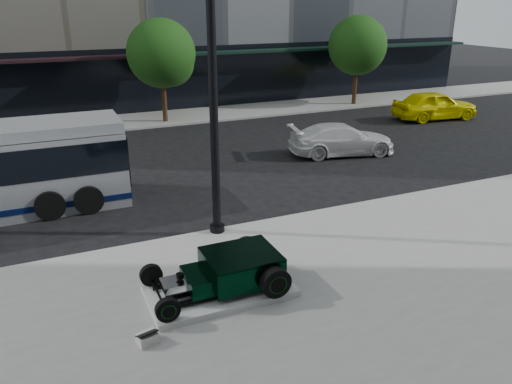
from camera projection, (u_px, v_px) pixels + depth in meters
name	position (u px, v px, depth m)	size (l,w,h in m)	color
ground	(230.00, 203.00, 17.51)	(120.00, 120.00, 0.00)	black
sidewalk_far	(145.00, 120.00, 29.44)	(70.00, 4.00, 0.12)	gray
street_trees	(164.00, 56.00, 27.75)	(29.80, 3.80, 5.70)	black
display_plinth	(220.00, 290.00, 11.87)	(3.40, 1.80, 0.15)	silver
hot_rod	(233.00, 269.00, 11.81)	(3.22, 2.00, 0.81)	black
info_plaque	(147.00, 338.00, 10.12)	(0.46, 0.38, 0.31)	silver
lamppost	(214.00, 109.00, 13.77)	(0.44, 0.44, 8.07)	black
white_sedan	(342.00, 139.00, 22.85)	(1.98, 4.86, 1.41)	white
yellow_taxi	(435.00, 105.00, 29.59)	(2.02, 5.01, 1.71)	#E8DD00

